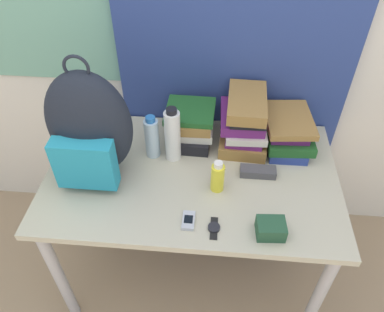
{
  "coord_description": "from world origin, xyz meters",
  "views": [
    {
      "loc": [
        0.1,
        -0.74,
        1.87
      ],
      "look_at": [
        0.0,
        0.37,
        0.83
      ],
      "focal_mm": 35.0,
      "sensor_mm": 36.0,
      "label": 1
    }
  ],
  "objects_px": {
    "book_stack_right": "(287,131)",
    "sports_bottle": "(173,135)",
    "water_bottle": "(152,137)",
    "camera_pouch": "(271,228)",
    "sunscreen_bottle": "(218,177)",
    "wristwatch": "(214,228)",
    "book_stack_left": "(190,124)",
    "book_stack_center": "(244,122)",
    "backpack": "(89,128)",
    "cell_phone": "(188,221)",
    "sunglasses_case": "(258,172)"
  },
  "relations": [
    {
      "from": "sunscreen_bottle",
      "to": "sports_bottle",
      "type": "bearing_deg",
      "value": 139.37
    },
    {
      "from": "water_bottle",
      "to": "cell_phone",
      "type": "xyz_separation_m",
      "value": [
        0.19,
        -0.36,
        -0.09
      ]
    },
    {
      "from": "wristwatch",
      "to": "sports_bottle",
      "type": "bearing_deg",
      "value": 117.84
    },
    {
      "from": "book_stack_right",
      "to": "cell_phone",
      "type": "height_order",
      "value": "book_stack_right"
    },
    {
      "from": "camera_pouch",
      "to": "sunscreen_bottle",
      "type": "bearing_deg",
      "value": 134.36
    },
    {
      "from": "camera_pouch",
      "to": "backpack",
      "type": "bearing_deg",
      "value": 159.28
    },
    {
      "from": "book_stack_right",
      "to": "sunscreen_bottle",
      "type": "bearing_deg",
      "value": -135.01
    },
    {
      "from": "water_bottle",
      "to": "book_stack_left",
      "type": "bearing_deg",
      "value": 38.96
    },
    {
      "from": "book_stack_right",
      "to": "sports_bottle",
      "type": "bearing_deg",
      "value": -165.42
    },
    {
      "from": "book_stack_left",
      "to": "backpack",
      "type": "bearing_deg",
      "value": -146.9
    },
    {
      "from": "sunscreen_bottle",
      "to": "wristwatch",
      "type": "distance_m",
      "value": 0.21
    },
    {
      "from": "book_stack_right",
      "to": "sunglasses_case",
      "type": "height_order",
      "value": "book_stack_right"
    },
    {
      "from": "cell_phone",
      "to": "book_stack_right",
      "type": "bearing_deg",
      "value": 50.17
    },
    {
      "from": "sunscreen_bottle",
      "to": "sunglasses_case",
      "type": "height_order",
      "value": "sunscreen_bottle"
    },
    {
      "from": "book_stack_left",
      "to": "book_stack_right",
      "type": "height_order",
      "value": "book_stack_left"
    },
    {
      "from": "sunglasses_case",
      "to": "camera_pouch",
      "type": "distance_m",
      "value": 0.3
    },
    {
      "from": "sunscreen_bottle",
      "to": "water_bottle",
      "type": "bearing_deg",
      "value": 148.22
    },
    {
      "from": "sports_bottle",
      "to": "book_stack_left",
      "type": "bearing_deg",
      "value": 64.74
    },
    {
      "from": "book_stack_left",
      "to": "sports_bottle",
      "type": "bearing_deg",
      "value": -115.26
    },
    {
      "from": "water_bottle",
      "to": "book_stack_right",
      "type": "bearing_deg",
      "value": 11.57
    },
    {
      "from": "book_stack_center",
      "to": "wristwatch",
      "type": "xyz_separation_m",
      "value": [
        -0.11,
        -0.5,
        -0.11
      ]
    },
    {
      "from": "sports_bottle",
      "to": "camera_pouch",
      "type": "relative_size",
      "value": 2.43
    },
    {
      "from": "sunglasses_case",
      "to": "book_stack_left",
      "type": "bearing_deg",
      "value": 145.09
    },
    {
      "from": "sunscreen_bottle",
      "to": "backpack",
      "type": "bearing_deg",
      "value": 172.95
    },
    {
      "from": "sunglasses_case",
      "to": "book_stack_center",
      "type": "bearing_deg",
      "value": 106.95
    },
    {
      "from": "backpack",
      "to": "sunglasses_case",
      "type": "xyz_separation_m",
      "value": [
        0.68,
        0.03,
        -0.21
      ]
    },
    {
      "from": "sunglasses_case",
      "to": "backpack",
      "type": "bearing_deg",
      "value": -177.49
    },
    {
      "from": "book_stack_right",
      "to": "camera_pouch",
      "type": "distance_m",
      "value": 0.52
    },
    {
      "from": "sunscreen_bottle",
      "to": "camera_pouch",
      "type": "relative_size",
      "value": 1.34
    },
    {
      "from": "cell_phone",
      "to": "sunglasses_case",
      "type": "distance_m",
      "value": 0.38
    },
    {
      "from": "sunglasses_case",
      "to": "book_stack_right",
      "type": "bearing_deg",
      "value": 57.51
    },
    {
      "from": "sports_bottle",
      "to": "book_stack_right",
      "type": "bearing_deg",
      "value": 14.58
    },
    {
      "from": "backpack",
      "to": "wristwatch",
      "type": "height_order",
      "value": "backpack"
    },
    {
      "from": "book_stack_center",
      "to": "sports_bottle",
      "type": "height_order",
      "value": "sports_bottle"
    },
    {
      "from": "book_stack_left",
      "to": "camera_pouch",
      "type": "height_order",
      "value": "book_stack_left"
    },
    {
      "from": "water_bottle",
      "to": "cell_phone",
      "type": "bearing_deg",
      "value": -61.94
    },
    {
      "from": "book_stack_left",
      "to": "book_stack_center",
      "type": "relative_size",
      "value": 0.86
    },
    {
      "from": "camera_pouch",
      "to": "book_stack_center",
      "type": "bearing_deg",
      "value": 100.69
    },
    {
      "from": "book_stack_center",
      "to": "water_bottle",
      "type": "height_order",
      "value": "book_stack_center"
    },
    {
      "from": "backpack",
      "to": "book_stack_right",
      "type": "height_order",
      "value": "backpack"
    },
    {
      "from": "water_bottle",
      "to": "camera_pouch",
      "type": "bearing_deg",
      "value": -38.1
    },
    {
      "from": "book_stack_left",
      "to": "cell_phone",
      "type": "height_order",
      "value": "book_stack_left"
    },
    {
      "from": "backpack",
      "to": "sports_bottle",
      "type": "relative_size",
      "value": 2.04
    },
    {
      "from": "book_stack_left",
      "to": "camera_pouch",
      "type": "bearing_deg",
      "value": -56.57
    },
    {
      "from": "book_stack_center",
      "to": "book_stack_right",
      "type": "height_order",
      "value": "book_stack_center"
    },
    {
      "from": "sunscreen_bottle",
      "to": "wristwatch",
      "type": "relative_size",
      "value": 1.45
    },
    {
      "from": "book_stack_left",
      "to": "book_stack_center",
      "type": "distance_m",
      "value": 0.25
    },
    {
      "from": "book_stack_right",
      "to": "cell_phone",
      "type": "distance_m",
      "value": 0.63
    },
    {
      "from": "sports_bottle",
      "to": "cell_phone",
      "type": "height_order",
      "value": "sports_bottle"
    },
    {
      "from": "sunscreen_bottle",
      "to": "camera_pouch",
      "type": "height_order",
      "value": "sunscreen_bottle"
    }
  ]
}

